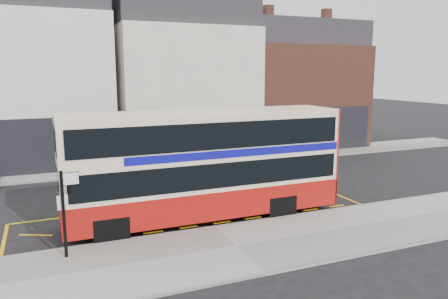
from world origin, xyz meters
name	(u,v)px	position (x,y,z in m)	size (l,w,h in m)	color
ground	(211,227)	(0.00, 0.00, 0.00)	(120.00, 120.00, 0.00)	black
pavement	(236,248)	(0.00, -2.30, 0.07)	(40.00, 4.00, 0.15)	#999891
kerb	(214,228)	(0.00, -0.38, 0.07)	(40.00, 0.15, 0.15)	gray
far_pavement	(145,166)	(0.00, 11.00, 0.07)	(50.00, 3.00, 0.15)	#999891
road_markings	(197,214)	(0.00, 1.60, 0.01)	(14.00, 3.40, 0.01)	#E0AD0B
terrace_left	(39,77)	(-5.50, 14.99, 5.32)	(8.00, 8.01, 11.80)	silver
terrace_green_shop	(180,80)	(3.50, 14.99, 5.07)	(9.00, 8.01, 11.30)	white
terrace_right	(292,86)	(12.50, 14.99, 4.57)	(9.00, 8.01, 10.30)	brown
double_decker_bus	(206,164)	(0.14, 0.87, 2.22)	(10.59, 2.49, 4.23)	beige
bus_stop_post	(65,205)	(-5.06, -1.08, 1.78)	(0.67, 0.14, 2.68)	black
car_grey	(138,163)	(-0.90, 8.75, 0.76)	(1.61, 4.62, 1.52)	#46494F
car_white	(253,153)	(6.32, 9.17, 0.72)	(2.01, 4.94, 1.43)	white
street_tree_right	(201,110)	(4.12, 12.39, 3.23)	(2.19, 2.19, 4.74)	black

